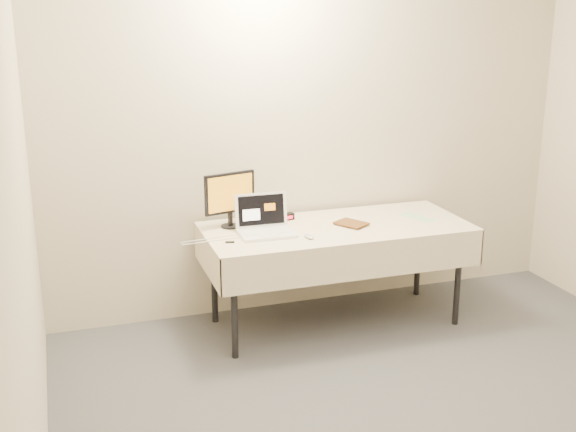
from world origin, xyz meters
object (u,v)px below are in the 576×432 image
object	(u,v)px
table	(336,234)
laptop	(264,224)
book	(345,213)
monitor	(230,195)

from	to	relation	value
table	laptop	bearing A→B (deg)	178.96
laptop	book	size ratio (longest dim) A/B	1.74
table	book	size ratio (longest dim) A/B	8.77
laptop	book	bearing A→B (deg)	-6.00
book	table	bearing A→B (deg)	89.43
table	monitor	world-z (taller)	monitor
laptop	book	xyz separation A→B (m)	(0.56, -0.07, 0.04)
table	book	bearing A→B (deg)	-58.99
monitor	book	bearing A→B (deg)	-33.74
table	monitor	size ratio (longest dim) A/B	4.81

